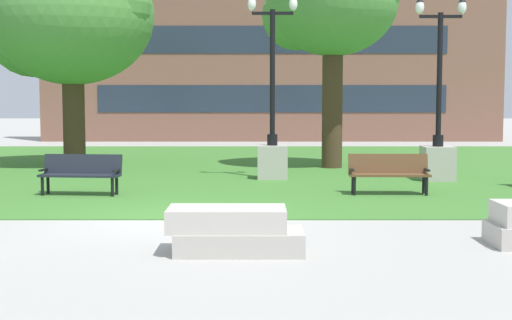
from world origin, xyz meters
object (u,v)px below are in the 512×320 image
at_px(concrete_block_left, 232,231).
at_px(lamp_post_center, 436,143).
at_px(park_bench_near_right, 387,171).
at_px(lamp_post_right, 270,142).
at_px(park_bench_far_left, 79,172).

xyz_separation_m(concrete_block_left, lamp_post_center, (5.12, 8.87, 0.69)).
bearing_deg(concrete_block_left, park_bench_near_right, 61.56).
bearing_deg(lamp_post_right, concrete_block_left, -94.63).
distance_m(park_bench_near_right, park_bench_far_left, 6.94).
bearing_deg(park_bench_near_right, lamp_post_right, 129.01).
xyz_separation_m(concrete_block_left, park_bench_far_left, (-3.62, 6.03, 0.23)).
relative_size(concrete_block_left, park_bench_near_right, 1.05).
bearing_deg(park_bench_near_right, park_bench_far_left, -179.20).
height_order(concrete_block_left, park_bench_near_right, park_bench_near_right).
bearing_deg(park_bench_near_right, concrete_block_left, -118.44).
relative_size(concrete_block_left, park_bench_far_left, 1.03).
distance_m(concrete_block_left, park_bench_far_left, 7.03).
bearing_deg(lamp_post_center, lamp_post_right, 174.47).
relative_size(lamp_post_right, lamp_post_center, 1.03).
xyz_separation_m(park_bench_far_left, lamp_post_center, (8.74, 2.84, 0.46)).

